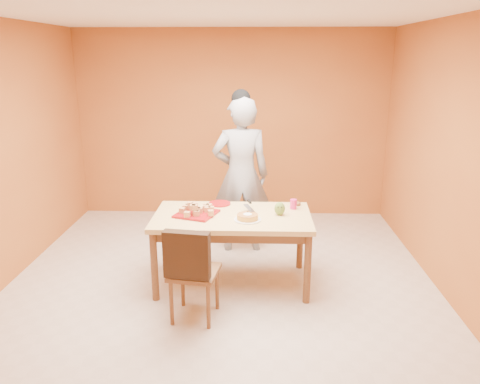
{
  "coord_description": "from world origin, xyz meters",
  "views": [
    {
      "loc": [
        0.35,
        -4.31,
        2.33
      ],
      "look_at": [
        0.19,
        0.3,
        0.97
      ],
      "focal_mm": 35.0,
      "sensor_mm": 36.0,
      "label": 1
    }
  ],
  "objects_px": {
    "egg_ornament": "(280,209)",
    "checker_tin": "(296,204)",
    "dining_table": "(232,224)",
    "dining_chair": "(194,271)",
    "pastry_platter": "(197,214)",
    "red_dinner_plate": "(220,204)",
    "sponge_cake": "(248,217)",
    "magenta_glass": "(293,204)",
    "person": "(241,176)"
  },
  "relations": [
    {
      "from": "egg_ornament",
      "to": "checker_tin",
      "type": "bearing_deg",
      "value": 58.35
    },
    {
      "from": "dining_table",
      "to": "dining_chair",
      "type": "distance_m",
      "value": 0.79
    },
    {
      "from": "dining_table",
      "to": "pastry_platter",
      "type": "bearing_deg",
      "value": -178.91
    },
    {
      "from": "red_dinner_plate",
      "to": "dining_table",
      "type": "bearing_deg",
      "value": -65.87
    },
    {
      "from": "dining_table",
      "to": "sponge_cake",
      "type": "xyz_separation_m",
      "value": [
        0.16,
        -0.16,
        0.13
      ]
    },
    {
      "from": "pastry_platter",
      "to": "egg_ornament",
      "type": "relative_size",
      "value": 2.72
    },
    {
      "from": "magenta_glass",
      "to": "checker_tin",
      "type": "distance_m",
      "value": 0.14
    },
    {
      "from": "dining_table",
      "to": "pastry_platter",
      "type": "relative_size",
      "value": 4.29
    },
    {
      "from": "dining_chair",
      "to": "red_dinner_plate",
      "type": "xyz_separation_m",
      "value": [
        0.15,
        1.06,
        0.29
      ]
    },
    {
      "from": "egg_ornament",
      "to": "checker_tin",
      "type": "distance_m",
      "value": 0.39
    },
    {
      "from": "dining_table",
      "to": "checker_tin",
      "type": "xyz_separation_m",
      "value": [
        0.68,
        0.35,
        0.11
      ]
    },
    {
      "from": "pastry_platter",
      "to": "sponge_cake",
      "type": "height_order",
      "value": "sponge_cake"
    },
    {
      "from": "dining_table",
      "to": "sponge_cake",
      "type": "height_order",
      "value": "sponge_cake"
    },
    {
      "from": "red_dinner_plate",
      "to": "checker_tin",
      "type": "relative_size",
      "value": 2.58
    },
    {
      "from": "magenta_glass",
      "to": "person",
      "type": "bearing_deg",
      "value": 129.3
    },
    {
      "from": "sponge_cake",
      "to": "egg_ornament",
      "type": "height_order",
      "value": "egg_ornament"
    },
    {
      "from": "red_dinner_plate",
      "to": "magenta_glass",
      "type": "distance_m",
      "value": 0.81
    },
    {
      "from": "egg_ornament",
      "to": "sponge_cake",
      "type": "bearing_deg",
      "value": -153.48
    },
    {
      "from": "sponge_cake",
      "to": "red_dinner_plate",
      "type": "bearing_deg",
      "value": 121.96
    },
    {
      "from": "dining_table",
      "to": "pastry_platter",
      "type": "distance_m",
      "value": 0.38
    },
    {
      "from": "dining_table",
      "to": "egg_ornament",
      "type": "bearing_deg",
      "value": 1.68
    },
    {
      "from": "red_dinner_plate",
      "to": "person",
      "type": "bearing_deg",
      "value": 69.53
    },
    {
      "from": "person",
      "to": "red_dinner_plate",
      "type": "bearing_deg",
      "value": 62.81
    },
    {
      "from": "person",
      "to": "egg_ornament",
      "type": "relative_size",
      "value": 13.72
    },
    {
      "from": "red_dinner_plate",
      "to": "sponge_cake",
      "type": "xyz_separation_m",
      "value": [
        0.32,
        -0.51,
        0.03
      ]
    },
    {
      "from": "dining_chair",
      "to": "red_dinner_plate",
      "type": "relative_size",
      "value": 3.79
    },
    {
      "from": "checker_tin",
      "to": "egg_ornament",
      "type": "bearing_deg",
      "value": -120.56
    },
    {
      "from": "pastry_platter",
      "to": "checker_tin",
      "type": "height_order",
      "value": "checker_tin"
    },
    {
      "from": "dining_table",
      "to": "checker_tin",
      "type": "distance_m",
      "value": 0.77
    },
    {
      "from": "sponge_cake",
      "to": "checker_tin",
      "type": "relative_size",
      "value": 2.24
    },
    {
      "from": "pastry_platter",
      "to": "sponge_cake",
      "type": "bearing_deg",
      "value": -15.79
    },
    {
      "from": "dining_table",
      "to": "red_dinner_plate",
      "type": "height_order",
      "value": "red_dinner_plate"
    },
    {
      "from": "person",
      "to": "magenta_glass",
      "type": "relative_size",
      "value": 18.3
    },
    {
      "from": "red_dinner_plate",
      "to": "sponge_cake",
      "type": "relative_size",
      "value": 1.15
    },
    {
      "from": "dining_chair",
      "to": "sponge_cake",
      "type": "height_order",
      "value": "dining_chair"
    },
    {
      "from": "sponge_cake",
      "to": "magenta_glass",
      "type": "bearing_deg",
      "value": 38.01
    },
    {
      "from": "egg_ornament",
      "to": "person",
      "type": "bearing_deg",
      "value": 113.84
    },
    {
      "from": "person",
      "to": "egg_ornament",
      "type": "height_order",
      "value": "person"
    },
    {
      "from": "red_dinner_plate",
      "to": "magenta_glass",
      "type": "bearing_deg",
      "value": -9.39
    },
    {
      "from": "red_dinner_plate",
      "to": "magenta_glass",
      "type": "xyz_separation_m",
      "value": [
        0.79,
        -0.13,
        0.04
      ]
    },
    {
      "from": "person",
      "to": "checker_tin",
      "type": "bearing_deg",
      "value": 130.49
    },
    {
      "from": "dining_table",
      "to": "dining_chair",
      "type": "relative_size",
      "value": 1.75
    },
    {
      "from": "person",
      "to": "checker_tin",
      "type": "height_order",
      "value": "person"
    },
    {
      "from": "dining_chair",
      "to": "person",
      "type": "height_order",
      "value": "person"
    },
    {
      "from": "dining_table",
      "to": "egg_ornament",
      "type": "height_order",
      "value": "egg_ornament"
    },
    {
      "from": "person",
      "to": "sponge_cake",
      "type": "distance_m",
      "value": 1.09
    },
    {
      "from": "sponge_cake",
      "to": "dining_chair",
      "type": "bearing_deg",
      "value": -130.41
    },
    {
      "from": "dining_chair",
      "to": "egg_ornament",
      "type": "xyz_separation_m",
      "value": [
        0.79,
        0.72,
        0.35
      ]
    },
    {
      "from": "dining_chair",
      "to": "red_dinner_plate",
      "type": "height_order",
      "value": "dining_chair"
    },
    {
      "from": "dining_table",
      "to": "dining_chair",
      "type": "bearing_deg",
      "value": -113.75
    }
  ]
}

